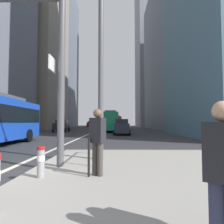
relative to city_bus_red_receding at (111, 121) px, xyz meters
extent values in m
plane|color=#303033|center=(-2.79, -8.12, -1.84)|extent=(160.00, 160.00, 0.00)
cube|color=gray|center=(2.71, -29.12, -1.76)|extent=(9.00, 10.00, 0.15)
cube|color=beige|center=(-2.79, 1.88, -1.83)|extent=(0.20, 80.00, 0.01)
cube|color=gray|center=(-18.79, 12.33, 17.45)|extent=(12.71, 16.89, 38.58)
cube|color=slate|center=(-18.79, 33.49, 21.33)|extent=(10.29, 18.62, 46.34)
cube|color=slate|center=(14.21, 11.07, 14.64)|extent=(10.15, 23.82, 32.96)
cube|color=gray|center=(14.21, 35.20, 25.66)|extent=(11.51, 16.01, 54.99)
cylinder|color=black|center=(-6.10, -18.69, -1.34)|extent=(0.32, 1.01, 1.00)
cube|color=#198456|center=(0.00, 0.03, -0.11)|extent=(2.75, 11.00, 2.75)
cube|color=black|center=(0.00, 0.03, 0.23)|extent=(2.78, 10.78, 1.10)
cube|color=#4C4C51|center=(-0.04, -1.61, 1.41)|extent=(1.84, 3.98, 0.30)
cylinder|color=black|center=(-1.12, 3.56, -1.34)|extent=(0.32, 1.01, 1.00)
cylinder|color=black|center=(1.28, 3.51, -1.34)|extent=(0.32, 1.01, 1.00)
cylinder|color=black|center=(-1.28, -3.44, -1.34)|extent=(0.32, 1.01, 1.00)
cylinder|color=black|center=(1.12, -3.50, -1.34)|extent=(0.32, 1.01, 1.00)
cube|color=red|center=(0.99, 22.05, -0.11)|extent=(2.61, 11.03, 2.75)
cube|color=black|center=(0.99, 22.05, 0.23)|extent=(2.65, 10.81, 1.10)
cube|color=#4C4C51|center=(1.01, 20.40, 1.41)|extent=(1.79, 3.98, 0.30)
cylinder|color=black|center=(-0.24, 25.56, -1.34)|extent=(0.31, 1.00, 1.00)
cylinder|color=black|center=(2.16, 25.58, -1.34)|extent=(0.31, 1.00, 1.00)
cylinder|color=black|center=(-0.17, 18.52, -1.34)|extent=(0.31, 1.00, 1.00)
cylinder|color=black|center=(2.23, 18.54, -1.34)|extent=(0.31, 1.00, 1.00)
cube|color=black|center=(-7.88, -2.34, -0.97)|extent=(1.82, 4.25, 1.10)
cube|color=black|center=(-7.88, -2.19, -0.16)|extent=(1.52, 2.30, 0.52)
cylinder|color=black|center=(-6.96, -3.77, -1.52)|extent=(0.23, 0.64, 0.64)
cylinder|color=black|center=(-8.78, -3.79, -1.52)|extent=(0.23, 0.64, 0.64)
cylinder|color=black|center=(-6.99, -0.90, -1.52)|extent=(0.23, 0.64, 0.64)
cylinder|color=black|center=(-8.81, -0.91, -1.52)|extent=(0.23, 0.64, 0.64)
cube|color=#B2A899|center=(0.51, 11.72, -0.97)|extent=(1.96, 4.27, 1.10)
cube|color=black|center=(0.51, 11.57, -0.16)|extent=(1.59, 2.33, 0.52)
cylinder|color=black|center=(-0.34, 13.19, -1.52)|extent=(0.25, 0.65, 0.64)
cylinder|color=black|center=(1.48, 13.11, -1.52)|extent=(0.25, 0.65, 0.64)
cylinder|color=black|center=(-0.46, 10.33, -1.52)|extent=(0.25, 0.65, 0.64)
cylinder|color=black|center=(1.36, 10.26, -1.52)|extent=(0.25, 0.65, 0.64)
cube|color=#232838|center=(1.52, -9.22, -0.97)|extent=(1.95, 4.54, 1.10)
cube|color=black|center=(1.51, -9.37, -0.16)|extent=(1.59, 2.47, 0.52)
cylinder|color=black|center=(0.67, -7.66, -1.52)|extent=(0.24, 0.65, 0.64)
cylinder|color=black|center=(2.48, -7.73, -1.52)|extent=(0.24, 0.65, 0.64)
cylinder|color=black|center=(0.55, -10.71, -1.52)|extent=(0.24, 0.65, 0.64)
cylinder|color=black|center=(2.37, -10.78, -1.52)|extent=(0.24, 0.65, 0.64)
cube|color=maroon|center=(-7.53, 31.23, -0.97)|extent=(1.80, 4.51, 1.10)
cube|color=black|center=(-7.53, 31.38, -0.16)|extent=(1.51, 2.44, 0.52)
cylinder|color=black|center=(-6.61, 29.70, -1.52)|extent=(0.22, 0.64, 0.64)
cylinder|color=black|center=(-8.43, 29.69, -1.52)|extent=(0.22, 0.64, 0.64)
cylinder|color=black|center=(-6.62, 32.76, -1.52)|extent=(0.22, 0.64, 0.64)
cylinder|color=black|center=(-8.44, 32.75, -1.52)|extent=(0.22, 0.64, 0.64)
cylinder|color=#515156|center=(-1.04, -27.96, 1.31)|extent=(0.22, 0.22, 6.00)
cube|color=white|center=(-1.29, -28.14, 1.51)|extent=(0.04, 0.60, 0.44)
cylinder|color=#56565B|center=(0.14, -26.77, 2.31)|extent=(0.20, 0.20, 8.00)
cylinder|color=#99999E|center=(-1.18, -29.25, -1.30)|extent=(0.18, 0.18, 0.77)
cylinder|color=white|center=(-1.18, -29.25, -1.21)|extent=(0.19, 0.19, 0.14)
cylinder|color=#B21E19|center=(-1.18, -29.25, -0.96)|extent=(0.20, 0.20, 0.08)
cylinder|color=black|center=(0.01, -29.15, -1.21)|extent=(0.06, 0.06, 0.95)
cylinder|color=black|center=(0.01, -27.97, -1.21)|extent=(0.06, 0.06, 0.95)
cylinder|color=black|center=(0.01, -26.78, -1.21)|extent=(0.06, 0.06, 0.95)
cylinder|color=black|center=(0.01, -25.60, -1.21)|extent=(0.06, 0.06, 0.95)
cylinder|color=black|center=(0.01, -27.37, -0.74)|extent=(0.06, 3.55, 0.06)
cylinder|color=#423D38|center=(0.15, -28.99, -1.26)|extent=(0.15, 0.15, 0.84)
cylinder|color=#423D38|center=(0.29, -29.08, -1.26)|extent=(0.15, 0.15, 0.84)
cube|color=#232328|center=(0.22, -29.03, -0.52)|extent=(0.45, 0.40, 0.65)
sphere|color=brown|center=(0.22, -29.03, -0.08)|extent=(0.23, 0.23, 0.23)
cylinder|color=#2D334C|center=(1.71, -32.19, -1.30)|extent=(0.15, 0.15, 0.78)
cube|color=#232328|center=(1.77, -32.23, -0.61)|extent=(0.45, 0.40, 0.60)
sphere|color=tan|center=(1.77, -32.23, -0.20)|extent=(0.21, 0.21, 0.21)
camera|label=1|loc=(0.68, -34.27, -0.32)|focal=32.09mm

